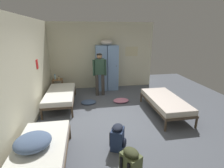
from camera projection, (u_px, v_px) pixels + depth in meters
ground_plane at (114, 119)px, 4.76m from camera, size 9.14×9.14×0.00m
room_backdrop at (69, 64)px, 5.33m from camera, size 4.38×5.77×2.74m
locker_bank at (107, 67)px, 6.91m from camera, size 0.90×0.55×2.07m
shelf_unit at (58, 85)px, 6.64m from camera, size 0.38×0.30×0.57m
bed_left_front at (39, 155)px, 2.84m from camera, size 0.90×1.90×0.49m
bed_right at (165, 101)px, 4.99m from camera, size 0.90×1.90×0.49m
bed_left_rear at (60, 94)px, 5.52m from camera, size 0.90×1.90×0.49m
bedding_heap at (33, 142)px, 2.83m from camera, size 0.61×0.60×0.21m
person_traveler at (100, 71)px, 6.21m from camera, size 0.51×0.22×1.63m
water_bottle at (55, 77)px, 6.55m from camera, size 0.06×0.06×0.20m
lotion_bottle at (59, 78)px, 6.52m from camera, size 0.05×0.05×0.15m
backpack_olive at (131, 164)px, 2.80m from camera, size 0.41×0.40×0.55m
backpack_navy at (118, 138)px, 3.49m from camera, size 0.40×0.39×0.55m
clothes_pile_denim at (88, 102)px, 5.77m from camera, size 0.52×0.44×0.08m
clothes_pile_pink at (121, 100)px, 5.86m from camera, size 0.55×0.40×0.11m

